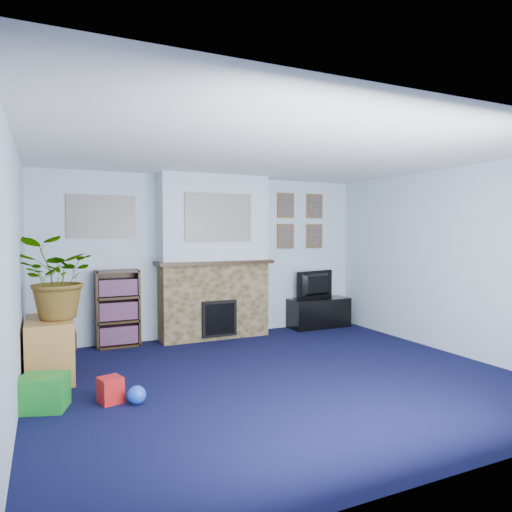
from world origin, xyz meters
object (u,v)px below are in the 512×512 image
tv_stand (319,313)px  television (318,285)px  sideboard (50,346)px  bookshelf (118,310)px

tv_stand → television: 0.48m
sideboard → bookshelf: bearing=52.5°
tv_stand → television: television is taller
bookshelf → sideboard: 1.42m
tv_stand → sideboard: size_ratio=1.21×
tv_stand → bookshelf: size_ratio=0.96×
television → sideboard: 4.21m
bookshelf → sideboard: size_ratio=1.26×
television → bookshelf: (-3.20, 0.06, -0.20)m
bookshelf → television: bearing=-1.0°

